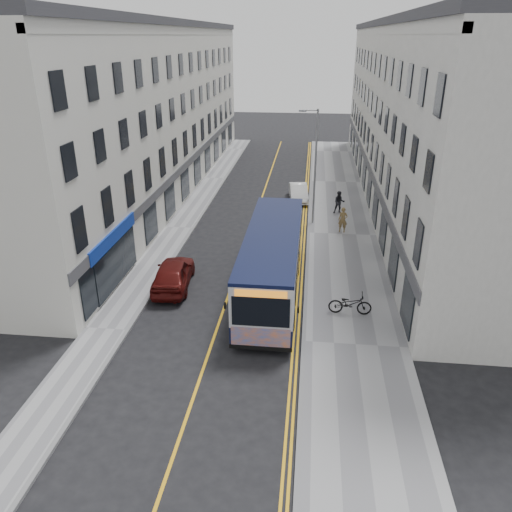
% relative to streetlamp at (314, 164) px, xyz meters
% --- Properties ---
extents(ground, '(140.00, 140.00, 0.00)m').
position_rel_streetlamp_xyz_m(ground, '(-4.17, -14.00, -4.38)').
color(ground, black).
rests_on(ground, ground).
extents(pavement_east, '(4.50, 64.00, 0.12)m').
position_rel_streetlamp_xyz_m(pavement_east, '(2.08, -2.00, -4.32)').
color(pavement_east, gray).
rests_on(pavement_east, ground).
extents(pavement_west, '(2.00, 64.00, 0.12)m').
position_rel_streetlamp_xyz_m(pavement_west, '(-9.17, -2.00, -4.32)').
color(pavement_west, gray).
rests_on(pavement_west, ground).
extents(kerb_east, '(0.18, 64.00, 0.13)m').
position_rel_streetlamp_xyz_m(kerb_east, '(-0.17, -2.00, -4.32)').
color(kerb_east, slate).
rests_on(kerb_east, ground).
extents(kerb_west, '(0.18, 64.00, 0.13)m').
position_rel_streetlamp_xyz_m(kerb_west, '(-8.17, -2.00, -4.32)').
color(kerb_west, slate).
rests_on(kerb_west, ground).
extents(road_centre_line, '(0.12, 64.00, 0.01)m').
position_rel_streetlamp_xyz_m(road_centre_line, '(-4.17, -2.00, -4.38)').
color(road_centre_line, '#EFAA15').
rests_on(road_centre_line, ground).
extents(road_dbl_yellow_inner, '(0.10, 64.00, 0.01)m').
position_rel_streetlamp_xyz_m(road_dbl_yellow_inner, '(-0.62, -2.00, -4.38)').
color(road_dbl_yellow_inner, '#EFAA15').
rests_on(road_dbl_yellow_inner, ground).
extents(road_dbl_yellow_outer, '(0.10, 64.00, 0.01)m').
position_rel_streetlamp_xyz_m(road_dbl_yellow_outer, '(-0.42, -2.00, -4.38)').
color(road_dbl_yellow_outer, '#EFAA15').
rests_on(road_dbl_yellow_outer, ground).
extents(terrace_east, '(6.00, 46.00, 13.00)m').
position_rel_streetlamp_xyz_m(terrace_east, '(7.33, 7.00, 2.12)').
color(terrace_east, silver).
rests_on(terrace_east, ground).
extents(terrace_west, '(6.00, 46.00, 13.00)m').
position_rel_streetlamp_xyz_m(terrace_west, '(-13.17, 7.00, 2.12)').
color(terrace_west, silver).
rests_on(terrace_west, ground).
extents(streetlamp, '(1.32, 0.18, 8.00)m').
position_rel_streetlamp_xyz_m(streetlamp, '(0.00, 0.00, 0.00)').
color(streetlamp, gray).
rests_on(streetlamp, ground).
extents(city_bus, '(2.71, 11.61, 3.37)m').
position_rel_streetlamp_xyz_m(city_bus, '(-1.95, -10.62, -2.54)').
color(city_bus, black).
rests_on(city_bus, ground).
extents(bicycle, '(2.06, 0.74, 1.08)m').
position_rel_streetlamp_xyz_m(bicycle, '(1.95, -12.61, -3.72)').
color(bicycle, black).
rests_on(bicycle, pavement_east).
extents(pedestrian_near, '(0.68, 0.51, 1.70)m').
position_rel_streetlamp_xyz_m(pedestrian_near, '(2.09, -1.59, -3.41)').
color(pedestrian_near, olive).
rests_on(pedestrian_near, pavement_east).
extents(pedestrian_far, '(0.86, 0.70, 1.69)m').
position_rel_streetlamp_xyz_m(pedestrian_far, '(2.01, 2.31, -3.42)').
color(pedestrian_far, black).
rests_on(pedestrian_far, pavement_east).
extents(car_white, '(1.79, 4.08, 1.30)m').
position_rel_streetlamp_xyz_m(car_white, '(-1.14, 5.58, -3.73)').
color(car_white, white).
rests_on(car_white, ground).
extents(car_maroon, '(2.23, 4.71, 1.55)m').
position_rel_streetlamp_xyz_m(car_maroon, '(-7.24, -10.59, -3.61)').
color(car_maroon, '#52100D').
rests_on(car_maroon, ground).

